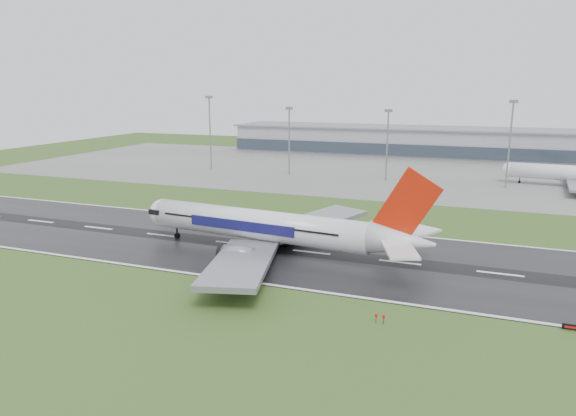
% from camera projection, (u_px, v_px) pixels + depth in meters
% --- Properties ---
extents(ground, '(520.00, 520.00, 0.00)m').
position_uv_depth(ground, '(400.00, 263.00, 111.05)').
color(ground, '#2F4B1B').
rests_on(ground, ground).
extents(runway, '(400.00, 45.00, 0.10)m').
position_uv_depth(runway, '(400.00, 262.00, 111.04)').
color(runway, black).
rests_on(runway, ground).
extents(apron, '(400.00, 130.00, 0.08)m').
position_uv_depth(apron, '(444.00, 174.00, 225.03)').
color(apron, slate).
rests_on(apron, ground).
extents(terminal, '(240.00, 36.00, 15.00)m').
position_uv_depth(terminal, '(454.00, 144.00, 278.06)').
color(terminal, gray).
rests_on(terminal, ground).
extents(main_airliner, '(75.65, 72.63, 20.66)m').
position_uv_depth(main_airliner, '(276.00, 209.00, 114.92)').
color(main_airliner, silver).
rests_on(main_airliner, runway).
extents(runway_sign, '(2.31, 0.52, 1.04)m').
position_uv_depth(runway_sign, '(570.00, 327.00, 79.88)').
color(runway_sign, black).
rests_on(runway_sign, ground).
extents(floodmast_0, '(0.64, 0.64, 32.11)m').
position_uv_depth(floodmast_0, '(210.00, 135.00, 233.15)').
color(floodmast_0, gray).
rests_on(floodmast_0, ground).
extents(floodmast_1, '(0.64, 0.64, 27.77)m').
position_uv_depth(floodmast_1, '(289.00, 143.00, 220.60)').
color(floodmast_1, gray).
rests_on(floodmast_1, ground).
extents(floodmast_2, '(0.64, 0.64, 27.34)m').
position_uv_depth(floodmast_2, '(387.00, 147.00, 206.35)').
color(floodmast_2, gray).
rests_on(floodmast_2, ground).
extents(floodmast_3, '(0.64, 0.64, 31.27)m').
position_uv_depth(floodmast_3, '(509.00, 146.00, 190.51)').
color(floodmast_3, gray).
rests_on(floodmast_3, ground).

